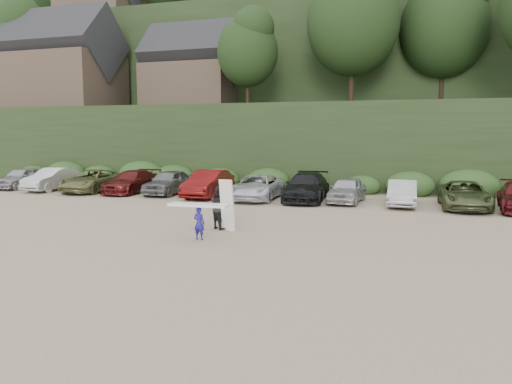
% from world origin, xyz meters
% --- Properties ---
extents(ground, '(120.00, 120.00, 0.00)m').
position_xyz_m(ground, '(0.00, 0.00, 0.00)').
color(ground, tan).
rests_on(ground, ground).
extents(hillside_backdrop, '(90.00, 41.50, 28.00)m').
position_xyz_m(hillside_backdrop, '(-0.26, 35.93, 11.22)').
color(hillside_backdrop, black).
rests_on(hillside_backdrop, ground).
extents(parked_cars, '(39.45, 5.92, 1.64)m').
position_xyz_m(parked_cars, '(-0.10, 9.96, 0.75)').
color(parked_cars, '#9D9DA2').
rests_on(parked_cars, ground).
extents(child_surfer, '(2.29, 0.75, 1.36)m').
position_xyz_m(child_surfer, '(0.38, -1.51, 0.92)').
color(child_surfer, navy).
rests_on(child_surfer, ground).
extents(adult_surfer, '(1.34, 1.03, 2.10)m').
position_xyz_m(adult_surfer, '(0.32, 0.64, 0.91)').
color(adult_surfer, black).
rests_on(adult_surfer, ground).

